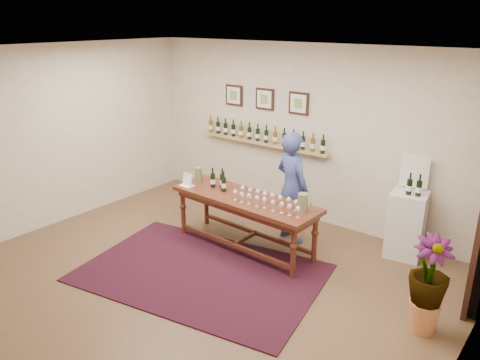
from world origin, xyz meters
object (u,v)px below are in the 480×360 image
Objects in this scene: tasting_table at (245,205)px; potted_plant at (428,285)px; display_pedestal at (406,225)px; person at (292,187)px.

tasting_table is 2.39× the size of potted_plant.
display_pedestal reaches higher than tasting_table.
person is at bearing 156.79° from potted_plant.
tasting_table is 2.66m from potted_plant.
display_pedestal is (1.88, 1.20, -0.20)m from tasting_table.
potted_plant is at bearing 172.64° from person.
display_pedestal is 1.65m from person.
potted_plant reaches higher than tasting_table.
tasting_table is at bearing 76.85° from person.
tasting_table is at bearing -147.48° from display_pedestal.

